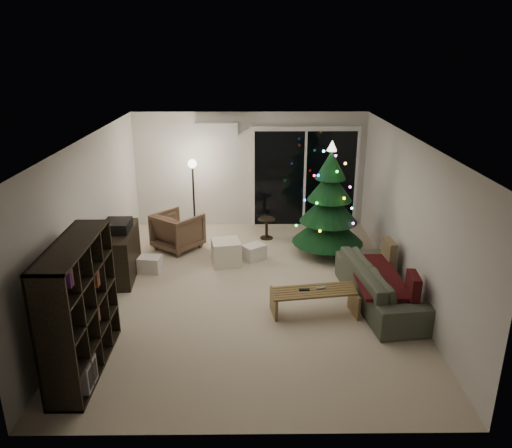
% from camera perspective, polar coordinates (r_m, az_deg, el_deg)
% --- Properties ---
extents(room, '(6.50, 7.51, 2.60)m').
position_cam_1_polar(room, '(9.32, 2.11, 2.28)').
color(room, beige).
rests_on(room, ground).
extents(bookshelf, '(0.99, 1.72, 1.67)m').
position_cam_1_polar(bookshelf, '(6.49, -21.28, -8.98)').
color(bookshelf, black).
rests_on(bookshelf, floor).
extents(media_cabinet, '(0.60, 1.38, 0.84)m').
position_cam_1_polar(media_cabinet, '(8.94, -15.28, -3.27)').
color(media_cabinet, black).
rests_on(media_cabinet, floor).
extents(stereo, '(0.42, 0.50, 0.18)m').
position_cam_1_polar(stereo, '(8.76, -15.57, -0.21)').
color(stereo, black).
rests_on(stereo, media_cabinet).
extents(armchair, '(1.12, 1.13, 0.74)m').
position_cam_1_polar(armchair, '(9.93, -8.92, -0.78)').
color(armchair, brown).
rests_on(armchair, floor).
extents(ottoman, '(0.59, 0.59, 0.45)m').
position_cam_1_polar(ottoman, '(9.19, -3.44, -3.25)').
color(ottoman, '#F0E5C7').
rests_on(ottoman, floor).
extents(cardboard_box_a, '(0.43, 0.35, 0.28)m').
position_cam_1_polar(cardboard_box_a, '(9.10, -12.01, -4.50)').
color(cardboard_box_a, white).
rests_on(cardboard_box_a, floor).
extents(cardboard_box_b, '(0.50, 0.49, 0.28)m').
position_cam_1_polar(cardboard_box_b, '(9.40, -0.23, -3.21)').
color(cardboard_box_b, white).
rests_on(cardboard_box_b, floor).
extents(side_table, '(0.39, 0.39, 0.44)m').
position_cam_1_polar(side_table, '(10.37, 1.21, -0.50)').
color(side_table, black).
rests_on(side_table, floor).
extents(floor_lamp, '(0.25, 0.25, 1.57)m').
position_cam_1_polar(floor_lamp, '(10.47, -7.12, 2.78)').
color(floor_lamp, black).
rests_on(floor_lamp, floor).
extents(sofa, '(1.13, 2.29, 0.64)m').
position_cam_1_polar(sofa, '(8.02, 14.23, -6.69)').
color(sofa, '#464941').
rests_on(sofa, floor).
extents(sofa_throw, '(0.69, 1.59, 0.05)m').
position_cam_1_polar(sofa_throw, '(7.93, 13.61, -5.78)').
color(sofa_throw, '#42120F').
rests_on(sofa_throw, sofa).
extents(cushion_a, '(0.16, 0.43, 0.42)m').
position_cam_1_polar(cushion_a, '(8.55, 14.94, -3.15)').
color(cushion_a, olive).
rests_on(cushion_a, sofa).
extents(cushion_b, '(0.16, 0.43, 0.42)m').
position_cam_1_polar(cushion_b, '(7.42, 17.50, -7.03)').
color(cushion_b, '#42120F').
rests_on(cushion_b, sofa).
extents(coffee_table, '(1.31, 0.63, 0.40)m').
position_cam_1_polar(coffee_table, '(7.57, 6.64, -8.87)').
color(coffee_table, olive).
rests_on(coffee_table, floor).
extents(remote_a, '(0.16, 0.05, 0.02)m').
position_cam_1_polar(remote_a, '(7.46, 5.55, -7.47)').
color(remote_a, black).
rests_on(remote_a, coffee_table).
extents(remote_b, '(0.15, 0.09, 0.02)m').
position_cam_1_polar(remote_b, '(7.53, 7.41, -7.26)').
color(remote_b, slate).
rests_on(remote_b, coffee_table).
extents(christmas_tree, '(1.45, 1.45, 2.20)m').
position_cam_1_polar(christmas_tree, '(9.42, 8.39, 2.80)').
color(christmas_tree, black).
rests_on(christmas_tree, floor).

